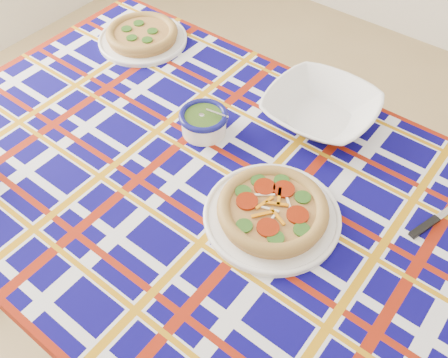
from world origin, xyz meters
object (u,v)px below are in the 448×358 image
Objects in this scene: dining_table at (215,205)px; main_focaccia_plate at (273,210)px; pesto_bowl at (204,120)px; serving_bowl at (321,110)px.

main_focaccia_plate is (0.17, 0.00, 0.11)m from dining_table.
pesto_bowl is 0.32m from serving_bowl.
main_focaccia_plate is 0.33m from pesto_bowl.
main_focaccia_plate is 1.10× the size of serving_bowl.
pesto_bowl is 0.44× the size of serving_bowl.
pesto_bowl reaches higher than main_focaccia_plate.
main_focaccia_plate is at bearing 1.23° from dining_table.
dining_table is 5.47× the size of serving_bowl.
dining_table is at bearing -178.92° from main_focaccia_plate.
pesto_bowl is (-0.31, 0.13, 0.01)m from main_focaccia_plate.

